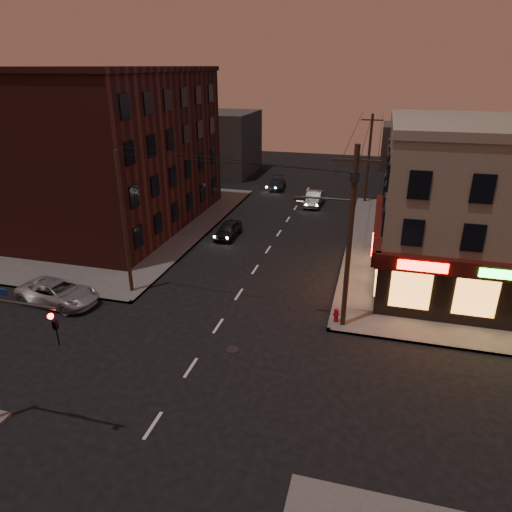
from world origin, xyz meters
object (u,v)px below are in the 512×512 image
(sedan_mid, at_px, (314,198))
(sedan_far, at_px, (277,184))
(suv_cross, at_px, (58,293))
(fire_hydrant, at_px, (336,314))
(sedan_near, at_px, (228,229))

(sedan_mid, xyz_separation_m, sedan_far, (-5.23, 5.76, -0.10))
(sedan_far, bearing_deg, sedan_mid, -54.92)
(sedan_mid, height_order, sedan_far, sedan_mid)
(suv_cross, xyz_separation_m, sedan_mid, (12.04, 25.44, 0.01))
(suv_cross, height_order, sedan_far, suv_cross)
(suv_cross, bearing_deg, sedan_mid, -18.10)
(suv_cross, xyz_separation_m, fire_hydrant, (16.78, 2.00, -0.11))
(sedan_far, distance_m, fire_hydrant, 30.85)
(fire_hydrant, bearing_deg, sedan_far, 108.85)
(suv_cross, relative_size, sedan_far, 1.19)
(sedan_mid, xyz_separation_m, fire_hydrant, (4.74, -23.44, -0.13))
(sedan_near, distance_m, fire_hydrant, 15.84)
(sedan_near, height_order, fire_hydrant, sedan_near)
(suv_cross, relative_size, sedan_mid, 1.17)
(sedan_near, relative_size, sedan_far, 0.91)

